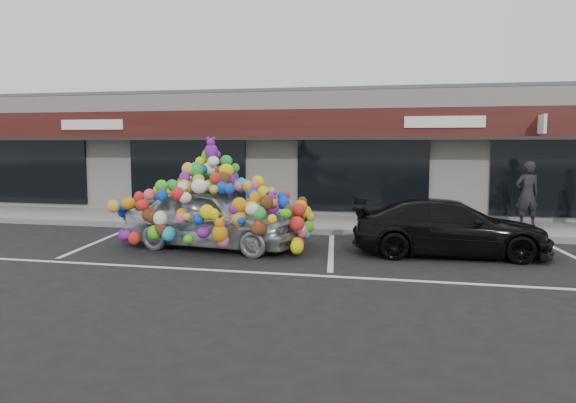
# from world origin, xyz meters

# --- Properties ---
(ground) EXTENTS (90.00, 90.00, 0.00)m
(ground) POSITION_xyz_m (0.00, 0.00, 0.00)
(ground) COLOR black
(ground) RESTS_ON ground
(shop_building) EXTENTS (24.00, 7.20, 4.31)m
(shop_building) POSITION_xyz_m (0.00, 8.44, 2.16)
(shop_building) COLOR silver
(shop_building) RESTS_ON ground
(sidewalk) EXTENTS (26.00, 3.00, 0.15)m
(sidewalk) POSITION_xyz_m (0.00, 4.00, 0.07)
(sidewalk) COLOR gray
(sidewalk) RESTS_ON ground
(kerb) EXTENTS (26.00, 0.18, 0.16)m
(kerb) POSITION_xyz_m (0.00, 2.50, 0.07)
(kerb) COLOR slate
(kerb) RESTS_ON ground
(parking_stripe_left) EXTENTS (0.73, 4.37, 0.01)m
(parking_stripe_left) POSITION_xyz_m (-3.20, 0.20, 0.00)
(parking_stripe_left) COLOR silver
(parking_stripe_left) RESTS_ON ground
(parking_stripe_mid) EXTENTS (0.73, 4.37, 0.01)m
(parking_stripe_mid) POSITION_xyz_m (2.80, 0.20, 0.00)
(parking_stripe_mid) COLOR silver
(parking_stripe_mid) RESTS_ON ground
(lane_line) EXTENTS (14.00, 0.12, 0.01)m
(lane_line) POSITION_xyz_m (2.00, -2.30, 0.00)
(lane_line) COLOR silver
(lane_line) RESTS_ON ground
(toy_car) EXTENTS (3.10, 4.80, 2.66)m
(toy_car) POSITION_xyz_m (-0.01, -0.04, 0.90)
(toy_car) COLOR #A1A6AC
(toy_car) RESTS_ON ground
(black_sedan) EXTENTS (2.04, 4.42, 1.25)m
(black_sedan) POSITION_xyz_m (5.45, 0.31, 0.63)
(black_sedan) COLOR black
(black_sedan) RESTS_ON ground
(pedestrian_a) EXTENTS (0.77, 0.61, 1.86)m
(pedestrian_a) POSITION_xyz_m (7.74, 4.11, 1.08)
(pedestrian_a) COLOR black
(pedestrian_a) RESTS_ON sidewalk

